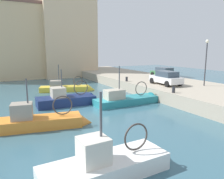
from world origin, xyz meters
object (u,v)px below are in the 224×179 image
(fishing_boat_navy, at_px, (70,103))
(fishing_boat_orange, at_px, (45,125))
(fishing_boat_yellow, at_px, (68,90))
(quay_streetlamp, at_px, (206,55))
(fishing_boat_white, at_px, (113,171))
(parked_car_white, at_px, (166,78))
(parked_car_green, at_px, (164,72))
(fishing_boat_teal, at_px, (129,102))
(mooring_bollard_mid, at_px, (127,79))
(mooring_bollard_south, at_px, (174,90))

(fishing_boat_navy, bearing_deg, fishing_boat_orange, -122.94)
(fishing_boat_yellow, distance_m, quay_streetlamp, 16.23)
(fishing_boat_navy, bearing_deg, fishing_boat_white, -98.83)
(parked_car_white, bearing_deg, parked_car_green, 51.26)
(fishing_boat_teal, relative_size, fishing_boat_yellow, 1.01)
(fishing_boat_orange, xyz_separation_m, quay_streetlamp, (17.03, 1.63, 4.31))
(mooring_bollard_mid, distance_m, quay_streetlamp, 9.19)
(fishing_boat_teal, bearing_deg, mooring_bollard_mid, 60.66)
(fishing_boat_yellow, bearing_deg, parked_car_green, -10.45)
(quay_streetlamp, bearing_deg, fishing_boat_navy, 166.04)
(mooring_bollard_mid, bearing_deg, parked_car_white, -59.67)
(fishing_boat_navy, bearing_deg, parked_car_white, -5.44)
(fishing_boat_navy, xyz_separation_m, quay_streetlamp, (13.75, -3.42, 4.34))
(parked_car_green, bearing_deg, quay_streetlamp, -97.32)
(parked_car_green, bearing_deg, fishing_boat_orange, -152.82)
(parked_car_white, bearing_deg, mooring_bollard_mid, 120.33)
(fishing_boat_navy, relative_size, parked_car_green, 1.52)
(parked_car_green, height_order, mooring_bollard_south, parked_car_green)
(fishing_boat_teal, distance_m, quay_streetlamp, 9.80)
(parked_car_white, height_order, mooring_bollard_mid, parked_car_white)
(fishing_boat_navy, height_order, fishing_boat_white, fishing_boat_white)
(fishing_boat_navy, distance_m, mooring_bollard_south, 9.52)
(mooring_bollard_south, height_order, quay_streetlamp, quay_streetlamp)
(mooring_bollard_mid, bearing_deg, quay_streetlamp, -49.48)
(fishing_boat_navy, bearing_deg, fishing_boat_teal, -24.14)
(parked_car_green, bearing_deg, parked_car_white, -128.74)
(parked_car_white, bearing_deg, fishing_boat_orange, -163.70)
(fishing_boat_white, bearing_deg, mooring_bollard_mid, 56.71)
(parked_car_green, relative_size, quay_streetlamp, 0.82)
(fishing_boat_yellow, distance_m, parked_car_white, 11.78)
(fishing_boat_teal, relative_size, fishing_boat_orange, 1.10)
(fishing_boat_yellow, height_order, parked_car_green, fishing_boat_yellow)
(mooring_bollard_mid, relative_size, quay_streetlamp, 0.11)
(fishing_boat_orange, relative_size, fishing_boat_white, 1.02)
(fishing_boat_yellow, bearing_deg, parked_car_white, -40.75)
(mooring_bollard_south, bearing_deg, quay_streetlamp, 13.82)
(fishing_boat_orange, distance_m, mooring_bollard_south, 11.46)
(parked_car_white, relative_size, mooring_bollard_south, 7.27)
(fishing_boat_navy, relative_size, quay_streetlamp, 1.25)
(quay_streetlamp, bearing_deg, fishing_boat_teal, 172.42)
(fishing_boat_yellow, bearing_deg, quay_streetlamp, -39.81)
(mooring_bollard_south, relative_size, quay_streetlamp, 0.11)
(fishing_boat_yellow, height_order, parked_car_white, fishing_boat_yellow)
(fishing_boat_navy, xyz_separation_m, mooring_bollard_south, (8.10, -4.81, 1.36))
(mooring_bollard_south, bearing_deg, fishing_boat_orange, -178.77)
(fishing_boat_white, bearing_deg, fishing_boat_navy, 81.17)
(fishing_boat_white, bearing_deg, quay_streetlamp, 28.74)
(fishing_boat_white, bearing_deg, fishing_boat_yellow, 79.01)
(parked_car_green, distance_m, mooring_bollard_mid, 6.72)
(fishing_boat_yellow, relative_size, fishing_boat_navy, 1.13)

